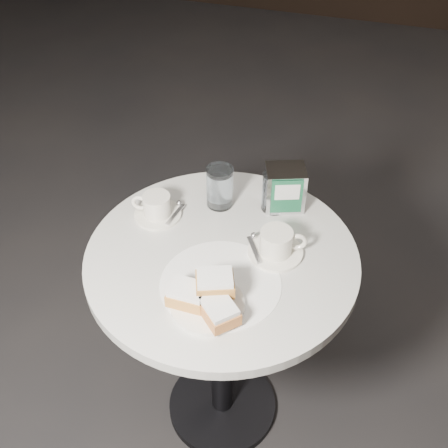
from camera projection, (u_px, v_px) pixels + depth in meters
ground at (222, 407)px, 1.93m from camera, size 7.00×7.00×0.00m
cafe_table at (222, 304)px, 1.56m from camera, size 0.70×0.70×0.74m
sugar_spill at (221, 283)px, 1.35m from camera, size 0.32×0.32×0.00m
beignet_plate at (207, 299)px, 1.28m from camera, size 0.22×0.22×0.09m
coffee_cup_left at (157, 207)px, 1.52m from camera, size 0.14×0.14×0.07m
coffee_cup_right at (277, 244)px, 1.41m from camera, size 0.17×0.17×0.07m
water_glass_left at (220, 187)px, 1.54m from camera, size 0.10×0.10×0.12m
water_glass_right at (275, 192)px, 1.53m from camera, size 0.08×0.08×0.11m
napkin_dispenser at (285, 188)px, 1.53m from camera, size 0.13×0.12×0.12m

